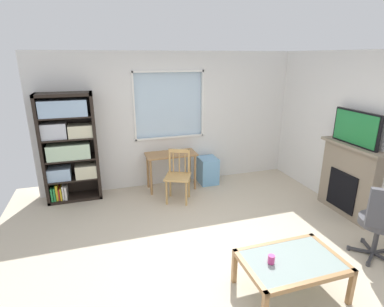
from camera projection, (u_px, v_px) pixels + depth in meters
The scene contains 12 objects.
ground at pixel (215, 250), 4.00m from camera, with size 5.88×5.83×0.02m, color beige.
wall_back_with_window at pixel (170, 122), 5.81m from camera, with size 4.88×0.15×2.52m.
wall_right at pixel (380, 142), 4.32m from camera, with size 0.12×5.03×2.52m, color silver.
bookshelf at pixel (69, 144), 5.13m from camera, with size 0.90×0.38×1.87m.
desk_under_window at pixel (171, 159), 5.67m from camera, with size 0.94×0.44×0.71m.
wooden_chair at pixel (178, 175), 5.23m from camera, with size 0.55×0.54×0.90m.
plastic_drawer_unit at pixel (208, 170), 6.03m from camera, with size 0.35×0.40×0.52m, color #72ADDB.
fireplace at pixel (348, 180), 4.75m from camera, with size 0.26×1.11×1.15m.
tv at pixel (356, 128), 4.49m from camera, with size 0.06×0.83×0.52m.
office_chair at pixel (382, 220), 3.64m from camera, with size 0.62×0.61×1.00m.
coffee_table at pixel (292, 264), 3.17m from camera, with size 1.04×0.70×0.42m.
sippy_cup at pixel (271, 259), 3.08m from camera, with size 0.07×0.07×0.09m, color #DB3D84.
Camera 1 is at (-1.32, -3.16, 2.44)m, focal length 28.33 mm.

